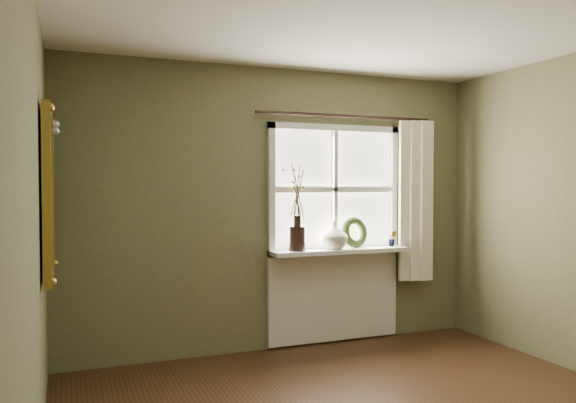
% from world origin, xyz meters
% --- Properties ---
extents(wall_back, '(4.00, 0.10, 2.60)m').
position_xyz_m(wall_back, '(0.00, 2.30, 1.30)').
color(wall_back, '#636442').
rests_on(wall_back, ground).
extents(wall_left, '(0.10, 4.50, 2.60)m').
position_xyz_m(wall_left, '(-2.05, 0.00, 1.30)').
color(wall_left, '#636442').
rests_on(wall_left, ground).
extents(window_frame, '(1.36, 0.06, 1.24)m').
position_xyz_m(window_frame, '(0.55, 2.23, 1.48)').
color(window_frame, silver).
rests_on(window_frame, wall_back).
extents(window_sill, '(1.36, 0.26, 0.04)m').
position_xyz_m(window_sill, '(0.55, 2.12, 0.90)').
color(window_sill, silver).
rests_on(window_sill, wall_back).
extents(window_apron, '(1.36, 0.04, 0.88)m').
position_xyz_m(window_apron, '(0.55, 2.23, 0.46)').
color(window_apron, silver).
rests_on(window_apron, ground).
extents(dark_jug, '(0.19, 0.19, 0.23)m').
position_xyz_m(dark_jug, '(0.12, 2.12, 1.03)').
color(dark_jug, black).
rests_on(dark_jug, window_sill).
extents(cream_vase, '(0.32, 0.32, 0.27)m').
position_xyz_m(cream_vase, '(0.49, 2.12, 1.05)').
color(cream_vase, beige).
rests_on(cream_vase, window_sill).
extents(wreath, '(0.33, 0.20, 0.31)m').
position_xyz_m(wreath, '(0.73, 2.16, 1.03)').
color(wreath, '#31421D').
rests_on(wreath, window_sill).
extents(potted_plant_left, '(0.11, 0.08, 0.18)m').
position_xyz_m(potted_plant_left, '(0.11, 2.12, 1.01)').
color(potted_plant_left, '#31421D').
rests_on(potted_plant_left, window_sill).
extents(potted_plant_right, '(0.11, 0.10, 0.15)m').
position_xyz_m(potted_plant_right, '(1.13, 2.12, 1.00)').
color(potted_plant_right, '#31421D').
rests_on(potted_plant_right, window_sill).
extents(curtain, '(0.36, 0.12, 1.59)m').
position_xyz_m(curtain, '(1.39, 2.13, 1.37)').
color(curtain, '#EEE9CE').
rests_on(curtain, wall_back).
extents(curtain_rod, '(1.84, 0.03, 0.03)m').
position_xyz_m(curtain_rod, '(0.65, 2.17, 2.18)').
color(curtain_rod, black).
rests_on(curtain_rod, wall_back).
extents(gilt_mirror, '(0.10, 0.94, 1.12)m').
position_xyz_m(gilt_mirror, '(-1.96, 1.43, 1.47)').
color(gilt_mirror, white).
rests_on(gilt_mirror, wall_left).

